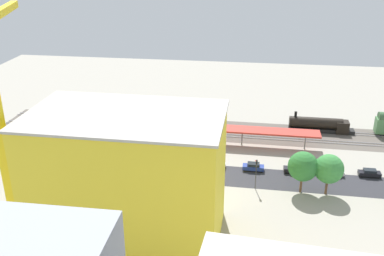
% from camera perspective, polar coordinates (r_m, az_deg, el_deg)
% --- Properties ---
extents(ground_plane, '(192.25, 192.25, 0.00)m').
position_cam_1_polar(ground_plane, '(97.55, 2.84, -5.39)').
color(ground_plane, '#9E998C').
rests_on(ground_plane, ground).
extents(rail_bed, '(120.37, 16.28, 0.01)m').
position_cam_1_polar(rail_bed, '(117.21, 3.84, -0.35)').
color(rail_bed, '#5B544C').
rests_on(rail_bed, ground).
extents(street_asphalt, '(120.29, 11.00, 0.01)m').
position_cam_1_polar(street_asphalt, '(95.33, 2.69, -6.11)').
color(street_asphalt, '#2D2D33').
rests_on(street_asphalt, ground).
extents(track_rails, '(120.14, 9.84, 0.12)m').
position_cam_1_polar(track_rails, '(117.14, 3.84, -0.27)').
color(track_rails, '#9E9EA8').
rests_on(track_rails, ground).
extents(platform_canopy_near, '(67.99, 5.62, 4.35)m').
position_cam_1_polar(platform_canopy_near, '(109.33, -1.42, 0.26)').
color(platform_canopy_near, '#B73328').
rests_on(platform_canopy_near, ground).
extents(locomotive, '(16.99, 3.23, 5.28)m').
position_cam_1_polar(locomotive, '(120.71, 16.53, 0.37)').
color(locomotive, black).
rests_on(locomotive, ground).
extents(parked_car_0, '(4.64, 1.74, 1.66)m').
position_cam_1_polar(parked_car_0, '(101.69, 22.18, -5.50)').
color(parked_car_0, black).
rests_on(parked_car_0, ground).
extents(parked_car_1, '(4.36, 1.92, 1.69)m').
position_cam_1_polar(parked_car_1, '(99.63, 18.01, -5.47)').
color(parked_car_1, black).
rests_on(parked_car_1, ground).
extents(parked_car_2, '(4.76, 1.86, 1.79)m').
position_cam_1_polar(parked_car_2, '(98.26, 13.26, -5.29)').
color(parked_car_2, black).
rests_on(parked_car_2, ground).
extents(parked_car_3, '(4.72, 2.02, 1.76)m').
position_cam_1_polar(parked_car_3, '(97.55, 8.01, -5.08)').
color(parked_car_3, black).
rests_on(parked_car_3, ground).
extents(parked_car_4, '(4.24, 1.89, 1.69)m').
position_cam_1_polar(parked_car_4, '(97.97, 3.18, -4.78)').
color(parked_car_4, black).
rests_on(parked_car_4, ground).
extents(construction_building, '(30.36, 18.36, 21.89)m').
position_cam_1_polar(construction_building, '(72.21, -8.28, -6.60)').
color(construction_building, yellow).
rests_on(construction_building, ground).
extents(construction_roof_slab, '(30.97, 18.97, 0.40)m').
position_cam_1_polar(construction_roof_slab, '(67.46, -8.81, 1.67)').
color(construction_roof_slab, '#ADA89E').
rests_on(construction_roof_slab, construction_building).
extents(tower_crane, '(10.00, 27.63, 37.07)m').
position_cam_1_polar(tower_crane, '(73.15, -23.63, 1.75)').
color(tower_crane, gray).
rests_on(tower_crane, ground).
extents(box_truck_0, '(9.16, 2.85, 3.47)m').
position_cam_1_polar(box_truck_0, '(92.34, -11.17, -6.40)').
color(box_truck_0, black).
rests_on(box_truck_0, ground).
extents(box_truck_1, '(8.29, 2.91, 3.18)m').
position_cam_1_polar(box_truck_1, '(90.77, -8.65, -6.82)').
color(box_truck_1, black).
rests_on(box_truck_1, ground).
extents(box_truck_2, '(9.26, 3.05, 3.31)m').
position_cam_1_polar(box_truck_2, '(87.40, -4.38, -7.83)').
color(box_truck_2, black).
rests_on(box_truck_2, ground).
extents(street_tree_0, '(5.96, 5.96, 8.75)m').
position_cam_1_polar(street_tree_0, '(89.04, 14.30, -4.89)').
color(street_tree_0, brown).
rests_on(street_tree_0, ground).
extents(street_tree_1, '(4.11, 4.11, 6.12)m').
position_cam_1_polar(street_tree_1, '(96.83, -17.36, -4.03)').
color(street_tree_1, brown).
rests_on(street_tree_1, ground).
extents(street_tree_2, '(5.81, 5.81, 8.56)m').
position_cam_1_polar(street_tree_2, '(89.74, 17.45, -5.12)').
color(street_tree_2, brown).
rests_on(street_tree_2, ground).
extents(traffic_light, '(0.50, 0.36, 6.51)m').
position_cam_1_polar(traffic_light, '(89.03, 8.39, -5.42)').
color(traffic_light, '#333333').
rests_on(traffic_light, ground).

